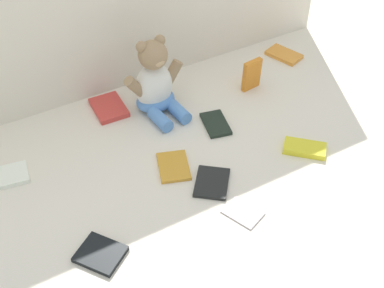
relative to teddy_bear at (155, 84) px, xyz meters
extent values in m
plane|color=silver|center=(-0.05, -0.21, -0.10)|extent=(3.20, 3.20, 0.00)
ellipsoid|color=white|center=(0.00, 0.01, -0.01)|extent=(0.14, 0.11, 0.17)
ellipsoid|color=#598CD1|center=(0.00, 0.00, -0.07)|extent=(0.14, 0.12, 0.06)
sphere|color=#9E7F5B|center=(0.00, 0.00, 0.11)|extent=(0.10, 0.10, 0.09)
ellipsoid|color=tan|center=(0.00, -0.03, 0.10)|extent=(0.04, 0.03, 0.03)
sphere|color=#9E7F5B|center=(-0.03, 0.01, 0.15)|extent=(0.04, 0.04, 0.04)
sphere|color=#9E7F5B|center=(0.03, 0.02, 0.15)|extent=(0.04, 0.04, 0.04)
cylinder|color=#9E7F5B|center=(-0.07, 0.00, 0.02)|extent=(0.08, 0.04, 0.09)
cylinder|color=#9E7F5B|center=(0.07, 0.01, 0.02)|extent=(0.08, 0.04, 0.09)
cylinder|color=#598CD1|center=(-0.03, -0.08, -0.08)|extent=(0.05, 0.10, 0.04)
cylinder|color=#598CD1|center=(0.04, -0.08, -0.08)|extent=(0.05, 0.10, 0.04)
cube|color=black|center=(0.13, -0.17, -0.09)|extent=(0.10, 0.13, 0.01)
cube|color=yellow|center=(0.30, -0.41, -0.09)|extent=(0.14, 0.13, 0.02)
cube|color=#A59C9F|center=(0.00, -0.52, -0.09)|extent=(0.11, 0.12, 0.01)
cube|color=black|center=(-0.02, -0.39, -0.09)|extent=(0.15, 0.15, 0.01)
cube|color=orange|center=(0.56, 0.04, -0.09)|extent=(0.11, 0.14, 0.01)
cube|color=gold|center=(-0.08, -0.28, -0.09)|extent=(0.12, 0.14, 0.01)
cube|color=black|center=(-0.39, -0.46, -0.09)|extent=(0.14, 0.15, 0.01)
cube|color=#CB3C35|center=(-0.14, 0.07, -0.09)|extent=(0.10, 0.14, 0.02)
cube|color=white|center=(-0.51, -0.08, -0.09)|extent=(0.11, 0.10, 0.01)
cube|color=orange|center=(0.34, -0.06, -0.04)|extent=(0.07, 0.03, 0.11)
camera|label=1|loc=(-0.58, -1.27, 1.03)|focal=49.76mm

